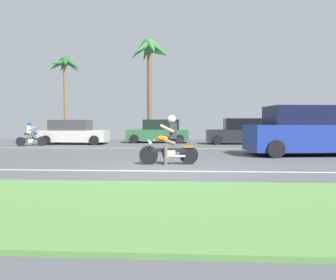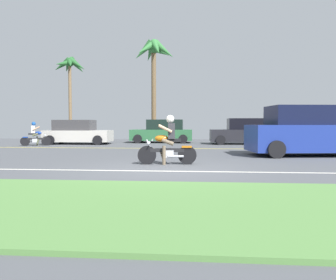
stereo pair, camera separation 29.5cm
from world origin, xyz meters
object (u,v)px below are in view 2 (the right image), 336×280
Objects in this scene: motorcyclist at (168,144)px; parked_car_3 at (324,132)px; parked_car_2 at (244,132)px; parked_car_0 at (77,133)px; suv_nearby at (313,131)px; motorcyclist_distant at (35,136)px; parked_car_1 at (163,132)px; palm_tree_0 at (70,69)px; palm_tree_1 at (154,57)px.

motorcyclist is 14.11m from parked_car_3.
parked_car_2 is at bearing 70.42° from motorcyclist.
parked_car_0 is at bearing -175.13° from parked_car_3.
suv_nearby is 14.40m from motorcyclist_distant.
parked_car_1 is 5.24m from parked_car_2.
motorcyclist is 1.20× the size of motorcyclist_distant.
suv_nearby is 17.62m from palm_tree_0.
suv_nearby is 1.28× the size of parked_car_0.
parked_car_3 reaches higher than motorcyclist.
motorcyclist_distant is (0.06, -5.51, -4.62)m from palm_tree_0.
parked_car_3 reaches higher than parked_car_1.
parked_car_1 is at bearing -15.08° from palm_tree_0.
palm_tree_0 is (-13.63, 10.33, 4.25)m from suv_nearby.
parked_car_3 is 0.62× the size of palm_tree_0.
parked_car_3 reaches higher than parked_car_2.
parked_car_2 is 13.19m from palm_tree_0.
parked_car_2 is 0.65× the size of palm_tree_0.
parked_car_0 is 1.00× the size of parked_car_2.
suv_nearby reaches higher than parked_car_2.
palm_tree_1 is at bearing 51.01° from parked_car_0.
suv_nearby is 13.46m from parked_car_0.
parked_car_0 is 0.65× the size of palm_tree_0.
motorcyclist is 11.84m from parked_car_1.
parked_car_2 is (5.11, -1.18, 0.02)m from parked_car_1.
palm_tree_1 is (-7.68, 11.59, 5.29)m from suv_nearby.
parked_car_0 is (-11.74, 6.56, -0.25)m from suv_nearby.
suv_nearby is 1.28× the size of parked_car_2.
motorcyclist is 0.29× the size of palm_tree_0.
parked_car_3 reaches higher than motorcyclist_distant.
parked_car_1 is 0.53× the size of palm_tree_1.
parked_car_0 is 2.52m from motorcyclist_distant.
palm_tree_1 reaches higher than parked_car_0.
motorcyclist reaches higher than motorcyclist_distant.
suv_nearby reaches higher than parked_car_0.
palm_tree_1 is at bearing 98.86° from motorcyclist.
suv_nearby is 14.88m from palm_tree_1.
parked_car_3 is (9.99, -0.62, 0.03)m from parked_car_1.
parked_car_2 is 9.27m from palm_tree_1.
palm_tree_0 is at bearing 142.84° from suv_nearby.
parked_car_1 reaches higher than motorcyclist_distant.
parked_car_0 is (-6.39, 9.87, 0.06)m from motorcyclist.
motorcyclist is 0.35× the size of suv_nearby.
palm_tree_0 is (-8.27, 13.63, 4.56)m from motorcyclist.
parked_car_1 is at bearing 176.47° from parked_car_3.
parked_car_1 is at bearing 20.59° from parked_car_0.
palm_tree_0 is at bearing 164.92° from parked_car_1.
palm_tree_1 is 5.02× the size of motorcyclist_distant.
motorcyclist_distant is (-13.57, 4.82, -0.36)m from suv_nearby.
suv_nearby reaches higher than parked_car_3.
parked_car_1 is at bearing -72.62° from palm_tree_1.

